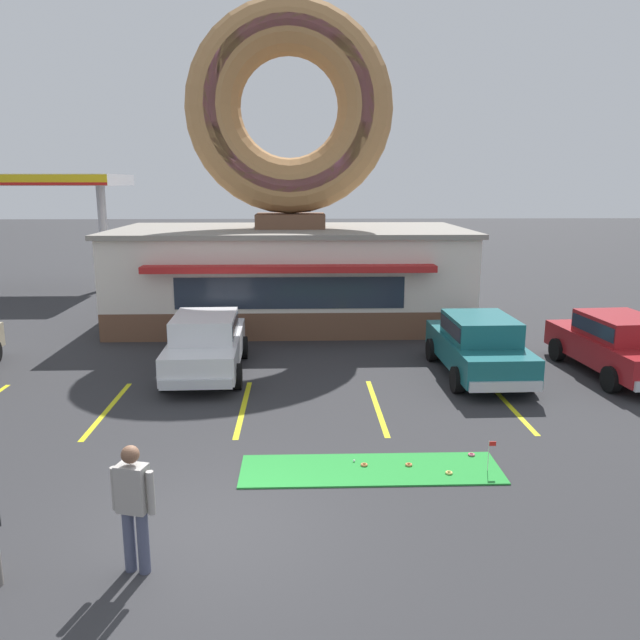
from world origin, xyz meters
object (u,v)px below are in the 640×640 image
object	(u,v)px
golf_ball	(354,461)
pedestrian_blue_sweater_man	(134,503)
car_red	(617,342)
car_white	(206,342)
putting_flag_pin	(491,449)
car_teal	(478,343)
trash_bin	(464,325)

from	to	relation	value
golf_ball	pedestrian_blue_sweater_man	distance (m)	4.44
golf_ball	car_red	bearing A→B (deg)	34.86
car_white	pedestrian_blue_sweater_man	xyz separation A→B (m)	(0.34, -8.57, 0.10)
putting_flag_pin	car_teal	world-z (taller)	car_teal
pedestrian_blue_sweater_man	car_red	bearing A→B (deg)	38.18
golf_ball	pedestrian_blue_sweater_man	size ratio (longest dim) A/B	0.02
car_white	trash_bin	size ratio (longest dim) A/B	4.73
golf_ball	trash_bin	xyz separation A→B (m)	(4.27, 8.84, 0.45)
car_teal	pedestrian_blue_sweater_man	size ratio (longest dim) A/B	2.64
car_teal	pedestrian_blue_sweater_man	world-z (taller)	pedestrian_blue_sweater_man
car_red	car_white	bearing A→B (deg)	177.67
golf_ball	car_red	xyz separation A→B (m)	(7.28, 5.07, 0.82)
putting_flag_pin	car_white	distance (m)	8.26
car_red	trash_bin	distance (m)	4.84
putting_flag_pin	car_red	size ratio (longest dim) A/B	0.12
car_white	car_teal	size ratio (longest dim) A/B	1.01
golf_ball	car_white	xyz separation A→B (m)	(-3.41, 5.50, 0.82)
putting_flag_pin	car_white	size ratio (longest dim) A/B	0.12
putting_flag_pin	car_red	bearing A→B (deg)	47.95
car_white	car_red	bearing A→B (deg)	-2.33
car_white	car_teal	world-z (taller)	same
trash_bin	putting_flag_pin	bearing A→B (deg)	-101.87
car_red	car_teal	size ratio (longest dim) A/B	1.02
putting_flag_pin	car_white	xyz separation A→B (m)	(-5.74, 5.92, 0.43)
car_red	car_teal	xyz separation A→B (m)	(-3.62, 0.05, 0.00)
car_white	trash_bin	xyz separation A→B (m)	(7.68, 3.34, -0.37)
putting_flag_pin	pedestrian_blue_sweater_man	size ratio (longest dim) A/B	0.32
pedestrian_blue_sweater_man	trash_bin	distance (m)	14.00
pedestrian_blue_sweater_man	trash_bin	size ratio (longest dim) A/B	1.78
golf_ball	putting_flag_pin	bearing A→B (deg)	-10.23
putting_flag_pin	trash_bin	size ratio (longest dim) A/B	0.56
car_white	pedestrian_blue_sweater_man	world-z (taller)	pedestrian_blue_sweater_man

